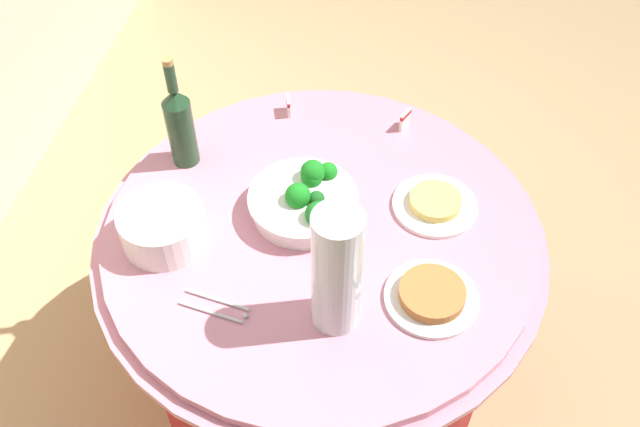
{
  "coord_description": "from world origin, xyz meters",
  "views": [
    {
      "loc": [
        -1.14,
        -0.19,
        2.1
      ],
      "look_at": [
        0.0,
        0.0,
        0.79
      ],
      "focal_mm": 39.4,
      "sensor_mm": 36.0,
      "label": 1
    }
  ],
  "objects": [
    {
      "name": "wine_bottle",
      "position": [
        0.18,
        0.4,
        0.87
      ],
      "size": [
        0.07,
        0.07,
        0.34
      ],
      "color": "#1F3F25",
      "rests_on": "buffet_table"
    },
    {
      "name": "buffet_table",
      "position": [
        0.0,
        0.0,
        0.38
      ],
      "size": [
        1.16,
        1.16,
        0.74
      ],
      "color": "maroon",
      "rests_on": "ground_plane"
    },
    {
      "name": "food_plate_noodles",
      "position": [
        0.12,
        -0.28,
        0.75
      ],
      "size": [
        0.22,
        0.22,
        0.03
      ],
      "color": "white",
      "rests_on": "buffet_table"
    },
    {
      "name": "serving_tongs",
      "position": [
        -0.28,
        0.19,
        0.74
      ],
      "size": [
        0.07,
        0.17,
        0.01
      ],
      "color": "silver",
      "rests_on": "buffet_table"
    },
    {
      "name": "ground_plane",
      "position": [
        0.0,
        0.0,
        0.0
      ],
      "size": [
        6.0,
        6.0,
        0.0
      ],
      "primitive_type": "plane",
      "color": "tan"
    },
    {
      "name": "broccoli_bowl",
      "position": [
        0.04,
        0.05,
        0.78
      ],
      "size": [
        0.28,
        0.28,
        0.12
      ],
      "color": "white",
      "rests_on": "buffet_table"
    },
    {
      "name": "label_placard_front",
      "position": [
        0.42,
        0.17,
        0.77
      ],
      "size": [
        0.05,
        0.02,
        0.05
      ],
      "color": "white",
      "rests_on": "buffet_table"
    },
    {
      "name": "decorative_fruit_vase",
      "position": [
        -0.26,
        -0.08,
        0.89
      ],
      "size": [
        0.11,
        0.11,
        0.34
      ],
      "color": "silver",
      "rests_on": "buffet_table"
    },
    {
      "name": "plate_stack",
      "position": [
        -0.11,
        0.37,
        0.79
      ],
      "size": [
        0.21,
        0.21,
        0.1
      ],
      "color": "white",
      "rests_on": "buffet_table"
    },
    {
      "name": "food_plate_peanuts",
      "position": [
        -0.18,
        -0.29,
        0.76
      ],
      "size": [
        0.22,
        0.22,
        0.04
      ],
      "color": "white",
      "rests_on": "buffet_table"
    },
    {
      "name": "label_placard_mid",
      "position": [
        0.41,
        -0.18,
        0.77
      ],
      "size": [
        0.05,
        0.03,
        0.05
      ],
      "color": "white",
      "rests_on": "buffet_table"
    }
  ]
}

